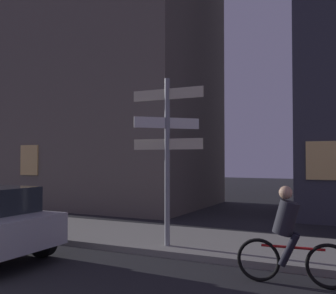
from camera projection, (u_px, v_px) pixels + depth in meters
name	position (u px, v px, depth m)	size (l,w,h in m)	color
sidewalk_kerb	(156.00, 238.00, 9.94)	(40.00, 2.88, 0.14)	gray
signpost	(167.00, 145.00, 8.83)	(1.72, 1.10, 3.71)	gray
cyclist	(289.00, 239.00, 6.50)	(1.82, 0.35, 1.61)	black
building_left_block	(82.00, 5.00, 19.03)	(12.10, 6.49, 18.84)	#6B6056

